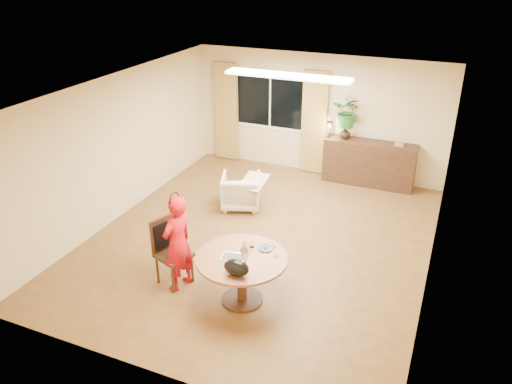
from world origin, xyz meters
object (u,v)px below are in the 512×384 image
(dining_table, at_px, (242,267))
(child, at_px, (178,243))
(sideboard, at_px, (369,163))
(armchair, at_px, (241,191))
(dining_chair, at_px, (174,253))

(dining_table, bearing_deg, child, -177.60)
(child, bearing_deg, sideboard, 171.39)
(dining_table, relative_size, sideboard, 0.67)
(sideboard, bearing_deg, armchair, -135.43)
(armchair, bearing_deg, sideboard, -155.42)
(armchair, bearing_deg, child, 74.99)
(child, bearing_deg, dining_chair, -99.27)
(dining_chair, relative_size, child, 0.69)
(dining_table, height_order, sideboard, sideboard)
(dining_chair, height_order, sideboard, dining_chair)
(dining_table, height_order, child, child)
(dining_chair, bearing_deg, dining_table, 19.54)
(sideboard, bearing_deg, child, -111.14)
(dining_chair, distance_m, armchair, 2.63)
(dining_chair, distance_m, child, 0.26)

